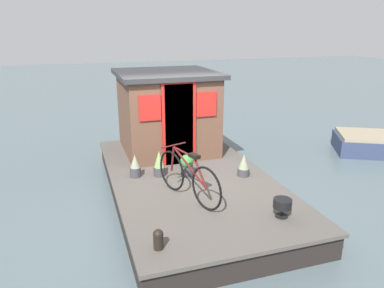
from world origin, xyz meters
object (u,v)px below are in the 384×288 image
Objects in this scene: potted_plant_thyme at (159,164)px; potted_plant_succulent at (135,166)px; potted_plant_sage at (187,165)px; charcoal_grill at (282,204)px; houseboat_cabin at (167,111)px; bicycle at (188,177)px; potted_plant_mint at (244,166)px; mooring_bollard at (158,239)px.

potted_plant_thyme is 1.14× the size of potted_plant_succulent.
potted_plant_sage is 1.46× the size of charcoal_grill.
bicycle is (-2.67, 0.33, -0.53)m from houseboat_cabin.
mooring_bollard is at bearing 131.80° from potted_plant_mint.
mooring_bollard is at bearing 163.87° from houseboat_cabin.
potted_plant_succulent is at bearing 28.93° from bicycle.
potted_plant_mint is 1.04× the size of potted_plant_sage.
houseboat_cabin is at bearing -16.13° from mooring_bollard.
houseboat_cabin reaches higher than potted_plant_sage.
bicycle is 1.04m from potted_plant_sage.
houseboat_cabin is at bearing 12.92° from charcoal_grill.
potted_plant_sage is (-0.16, -0.52, -0.02)m from potted_plant_thyme.
houseboat_cabin is 1.89m from potted_plant_succulent.
potted_plant_sage is 1.00m from potted_plant_succulent.
houseboat_cabin is 4.19m from mooring_bollard.
bicycle is 3.12× the size of potted_plant_thyme.
mooring_bollard is (-2.43, 0.59, -0.09)m from potted_plant_thyme.
potted_plant_mint is 0.99× the size of potted_plant_succulent.
potted_plant_sage reaches higher than charcoal_grill.
charcoal_grill reaches higher than mooring_bollard.
potted_plant_thyme is at bearing -101.37° from potted_plant_succulent.
potted_plant_sage is at bearing -25.81° from mooring_bollard.
houseboat_cabin is at bearing -35.35° from potted_plant_succulent.
houseboat_cabin is 1.76m from potted_plant_thyme.
bicycle is 1.18m from potted_plant_thyme.
potted_plant_mint is at bearing -48.20° from mooring_bollard.
houseboat_cabin reaches higher than mooring_bollard.
potted_plant_mint is 2.88m from mooring_bollard.
potted_plant_succulent is at bearing 39.35° from charcoal_grill.
potted_plant_thyme is 0.54m from potted_plant_sage.
charcoal_grill is (-1.04, -1.18, -0.19)m from bicycle.
potted_plant_sage is (0.36, 1.05, 0.01)m from potted_plant_mint.
potted_plant_mint is 2.11m from potted_plant_succulent.
potted_plant_sage is (-1.68, 0.04, -0.71)m from houseboat_cabin.
bicycle is at bearing 163.71° from potted_plant_sage.
potted_plant_mint reaches higher than mooring_bollard.
houseboat_cabin reaches higher than potted_plant_succulent.
potted_plant_thyme reaches higher than mooring_bollard.
potted_plant_succulent is (0.61, 2.02, 0.00)m from potted_plant_mint.
mooring_bollard is at bearing 154.19° from potted_plant_sage.
potted_plant_thyme is 0.47m from potted_plant_succulent.
bicycle is 3.71× the size of potted_plant_sage.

